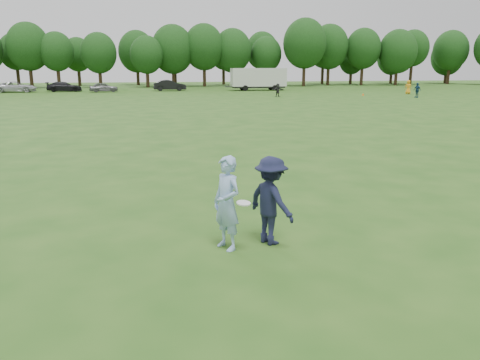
{
  "coord_description": "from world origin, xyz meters",
  "views": [
    {
      "loc": [
        -0.85,
        -9.21,
        3.47
      ],
      "look_at": [
        0.9,
        0.34,
        1.1
      ],
      "focal_mm": 35.0,
      "sensor_mm": 36.0,
      "label": 1
    }
  ],
  "objects_px": {
    "car_f": "(170,85)",
    "field_cone": "(363,94)",
    "player_far_c": "(408,87)",
    "car_d": "(64,87)",
    "car_c": "(16,87)",
    "car_e": "(104,87)",
    "player_far_b": "(417,90)",
    "thrower": "(227,203)",
    "defender": "(271,201)",
    "player_far_d": "(278,90)",
    "cargo_trailer": "(258,78)"
  },
  "relations": [
    {
      "from": "car_f",
      "to": "field_cone",
      "type": "relative_size",
      "value": 15.58
    },
    {
      "from": "player_far_c",
      "to": "car_d",
      "type": "relative_size",
      "value": 0.37
    },
    {
      "from": "car_c",
      "to": "car_e",
      "type": "xyz_separation_m",
      "value": [
        11.66,
        -1.53,
        -0.07
      ]
    },
    {
      "from": "player_far_b",
      "to": "car_e",
      "type": "bearing_deg",
      "value": -133.1
    },
    {
      "from": "thrower",
      "to": "defender",
      "type": "relative_size",
      "value": 1.04
    },
    {
      "from": "thrower",
      "to": "car_e",
      "type": "bearing_deg",
      "value": 157.83
    },
    {
      "from": "player_far_c",
      "to": "car_f",
      "type": "height_order",
      "value": "player_far_c"
    },
    {
      "from": "player_far_d",
      "to": "player_far_c",
      "type": "bearing_deg",
      "value": -15.8
    },
    {
      "from": "car_e",
      "to": "car_f",
      "type": "xyz_separation_m",
      "value": [
        9.07,
        1.88,
        0.12
      ]
    },
    {
      "from": "cargo_trailer",
      "to": "car_f",
      "type": "bearing_deg",
      "value": 175.8
    },
    {
      "from": "player_far_b",
      "to": "player_far_d",
      "type": "height_order",
      "value": "player_far_b"
    },
    {
      "from": "defender",
      "to": "player_far_d",
      "type": "bearing_deg",
      "value": -43.47
    },
    {
      "from": "thrower",
      "to": "car_f",
      "type": "distance_m",
      "value": 61.14
    },
    {
      "from": "defender",
      "to": "car_e",
      "type": "height_order",
      "value": "defender"
    },
    {
      "from": "thrower",
      "to": "car_f",
      "type": "bearing_deg",
      "value": 149.14
    },
    {
      "from": "car_e",
      "to": "field_cone",
      "type": "height_order",
      "value": "car_e"
    },
    {
      "from": "thrower",
      "to": "car_e",
      "type": "distance_m",
      "value": 59.78
    },
    {
      "from": "car_c",
      "to": "field_cone",
      "type": "distance_m",
      "value": 46.07
    },
    {
      "from": "defender",
      "to": "cargo_trailer",
      "type": "distance_m",
      "value": 61.48
    },
    {
      "from": "thrower",
      "to": "player_far_d",
      "type": "height_order",
      "value": "thrower"
    },
    {
      "from": "thrower",
      "to": "player_far_c",
      "type": "xyz_separation_m",
      "value": [
        30.84,
        47.4,
        -0.03
      ]
    },
    {
      "from": "thrower",
      "to": "car_c",
      "type": "relative_size",
      "value": 0.35
    },
    {
      "from": "defender",
      "to": "player_far_d",
      "type": "distance_m",
      "value": 46.58
    },
    {
      "from": "defender",
      "to": "car_d",
      "type": "distance_m",
      "value": 63.06
    },
    {
      "from": "car_e",
      "to": "cargo_trailer",
      "type": "relative_size",
      "value": 0.43
    },
    {
      "from": "defender",
      "to": "player_far_c",
      "type": "bearing_deg",
      "value": -60.73
    },
    {
      "from": "player_far_b",
      "to": "car_c",
      "type": "height_order",
      "value": "player_far_b"
    },
    {
      "from": "car_d",
      "to": "car_e",
      "type": "height_order",
      "value": "car_d"
    },
    {
      "from": "car_c",
      "to": "car_e",
      "type": "height_order",
      "value": "car_c"
    },
    {
      "from": "thrower",
      "to": "player_far_b",
      "type": "height_order",
      "value": "thrower"
    },
    {
      "from": "thrower",
      "to": "car_f",
      "type": "height_order",
      "value": "thrower"
    },
    {
      "from": "player_far_b",
      "to": "car_d",
      "type": "xyz_separation_m",
      "value": [
        -41.74,
        20.56,
        -0.14
      ]
    },
    {
      "from": "thrower",
      "to": "defender",
      "type": "xyz_separation_m",
      "value": [
        0.9,
        0.13,
        -0.03
      ]
    },
    {
      "from": "player_far_c",
      "to": "car_c",
      "type": "xyz_separation_m",
      "value": [
        -50.43,
        13.38,
        -0.16
      ]
    },
    {
      "from": "player_far_b",
      "to": "field_cone",
      "type": "distance_m",
      "value": 6.44
    },
    {
      "from": "car_d",
      "to": "cargo_trailer",
      "type": "distance_m",
      "value": 27.61
    },
    {
      "from": "car_e",
      "to": "cargo_trailer",
      "type": "bearing_deg",
      "value": -94.58
    },
    {
      "from": "defender",
      "to": "field_cone",
      "type": "bearing_deg",
      "value": -55.2
    },
    {
      "from": "player_far_c",
      "to": "car_c",
      "type": "height_order",
      "value": "player_far_c"
    },
    {
      "from": "thrower",
      "to": "player_far_d",
      "type": "bearing_deg",
      "value": 134.1
    },
    {
      "from": "car_d",
      "to": "cargo_trailer",
      "type": "height_order",
      "value": "cargo_trailer"
    },
    {
      "from": "player_far_b",
      "to": "cargo_trailer",
      "type": "bearing_deg",
      "value": -159.85
    },
    {
      "from": "player_far_c",
      "to": "car_f",
      "type": "bearing_deg",
      "value": -13.72
    },
    {
      "from": "defender",
      "to": "car_c",
      "type": "relative_size",
      "value": 0.34
    },
    {
      "from": "player_far_d",
      "to": "car_d",
      "type": "height_order",
      "value": "player_far_d"
    },
    {
      "from": "player_far_d",
      "to": "field_cone",
      "type": "xyz_separation_m",
      "value": [
        10.91,
        0.59,
        -0.61
      ]
    },
    {
      "from": "car_d",
      "to": "car_f",
      "type": "distance_m",
      "value": 14.64
    },
    {
      "from": "player_far_d",
      "to": "field_cone",
      "type": "relative_size",
      "value": 5.1
    },
    {
      "from": "player_far_d",
      "to": "car_e",
      "type": "height_order",
      "value": "player_far_d"
    },
    {
      "from": "car_f",
      "to": "defender",
      "type": "bearing_deg",
      "value": 177.02
    }
  ]
}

